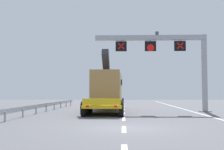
% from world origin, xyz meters
% --- Properties ---
extents(ground, '(112.00, 112.00, 0.00)m').
position_xyz_m(ground, '(0.00, 0.00, 0.00)').
color(ground, '#5B5B60').
extents(lane_markings, '(0.20, 67.65, 0.01)m').
position_xyz_m(lane_markings, '(-0.01, 26.52, 0.01)').
color(lane_markings, silver).
rests_on(lane_markings, ground).
extents(edge_line_right, '(0.20, 63.00, 0.01)m').
position_xyz_m(edge_line_right, '(6.20, 12.00, 0.01)').
color(edge_line_right, silver).
rests_on(edge_line_right, ground).
extents(overhead_lane_gantry, '(10.33, 0.90, 7.26)m').
position_xyz_m(overhead_lane_gantry, '(3.94, 12.36, 5.54)').
color(overhead_lane_gantry, '#9EA0A5').
rests_on(overhead_lane_gantry, ground).
extents(heavy_haul_truck_yellow, '(3.06, 14.08, 5.30)m').
position_xyz_m(heavy_haul_truck_yellow, '(-1.49, 13.95, 1.99)').
color(heavy_haul_truck_yellow, yellow).
rests_on(heavy_haul_truck_yellow, ground).
extents(guardrail_left, '(0.13, 28.32, 0.76)m').
position_xyz_m(guardrail_left, '(-7.08, 12.16, 0.56)').
color(guardrail_left, '#999EA3').
rests_on(guardrail_left, ground).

